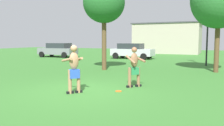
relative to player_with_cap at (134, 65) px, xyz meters
The scene contains 9 objects.
ground_plane 2.39m from the player_with_cap, 134.63° to the right, with size 80.00×80.00×0.00m, color #38752D.
player_with_cap is the anchor object (origin of this frame).
player_in_blue 2.54m from the player_with_cap, 129.31° to the right, with size 0.85×0.74×1.75m.
frisbee 1.40m from the player_with_cap, 103.65° to the right, with size 0.24×0.24×0.03m, color orange.
car_silver_near_post 14.64m from the player_with_cap, 110.20° to the left, with size 4.34×2.11×1.58m.
car_gray_far_end 18.25m from the player_with_cap, 137.32° to the left, with size 4.35×2.13×1.58m.
lamp_post 10.24m from the player_with_cap, 76.79° to the left, with size 0.60×0.24×5.10m.
outbuilding_behind_lot 26.29m from the player_with_cap, 98.54° to the left, with size 9.49×6.16×4.35m.
tree_right_field 6.64m from the player_with_cap, 129.06° to the left, with size 2.65×2.65×5.60m.
Camera 1 is at (4.70, -7.43, 1.94)m, focal length 37.46 mm.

